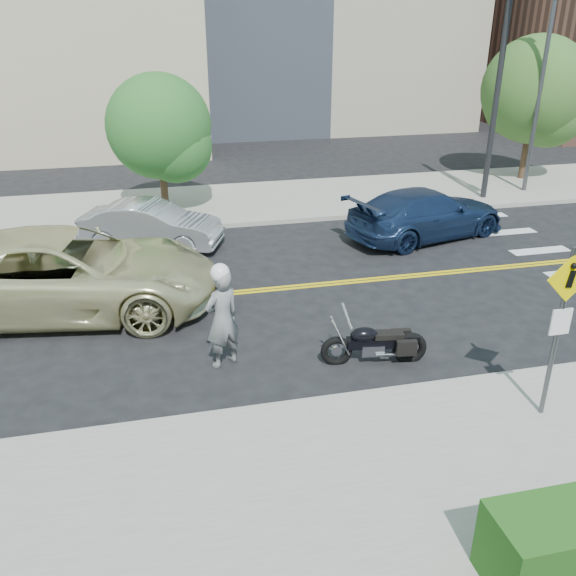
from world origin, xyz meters
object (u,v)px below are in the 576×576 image
(suv, at_px, (66,273))
(motorcycle, at_px, (375,334))
(motorcyclist, at_px, (222,316))
(parked_car_blue, at_px, (426,214))
(pedestrian_sign, at_px, (561,318))
(parked_car_silver, at_px, (151,225))

(suv, bearing_deg, motorcycle, -113.41)
(motorcyclist, bearing_deg, motorcycle, 142.34)
(motorcycle, relative_size, suv, 0.30)
(suv, relative_size, parked_car_blue, 1.32)
(motorcyclist, bearing_deg, suv, -71.50)
(pedestrian_sign, relative_size, motorcyclist, 1.39)
(motorcycle, height_order, suv, suv)
(motorcycle, xyz_separation_m, parked_car_silver, (-4.11, 7.68, 0.05))
(suv, distance_m, parked_car_silver, 4.40)
(pedestrian_sign, bearing_deg, parked_car_blue, 77.56)
(pedestrian_sign, height_order, parked_car_blue, pedestrian_sign)
(parked_car_blue, bearing_deg, motorcycle, 132.43)
(motorcyclist, relative_size, parked_car_silver, 0.53)
(parked_car_silver, bearing_deg, motorcyclist, -149.05)
(motorcyclist, relative_size, suv, 0.31)
(motorcyclist, relative_size, motorcycle, 1.05)
(pedestrian_sign, relative_size, parked_car_blue, 0.58)
(motorcyclist, relative_size, parked_car_blue, 0.41)
(motorcycle, relative_size, parked_car_silver, 0.50)
(pedestrian_sign, bearing_deg, suv, 142.96)
(motorcyclist, bearing_deg, parked_car_silver, -106.83)
(pedestrian_sign, bearing_deg, parked_car_silver, 121.65)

